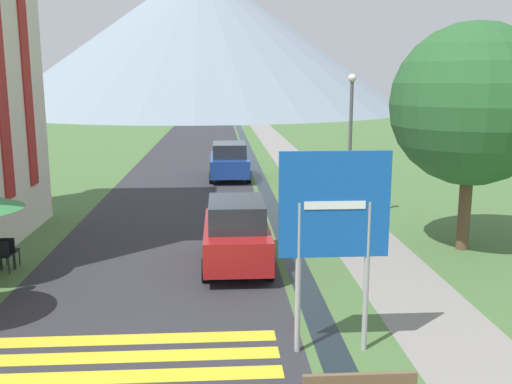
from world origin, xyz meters
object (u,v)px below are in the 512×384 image
cafe_chair_far_left (2,254)px  parked_car_far (229,161)px  road_sign (334,222)px  tree_by_path (472,105)px  parked_car_near (236,233)px  streetlamp (350,135)px  cafe_chair_far_right (9,249)px

cafe_chair_far_left → parked_car_far: bearing=87.3°
road_sign → tree_by_path: bearing=50.2°
parked_car_near → streetlamp: (4.08, 4.82, 2.10)m
road_sign → streetlamp: 10.09m
cafe_chair_far_right → tree_by_path: size_ratio=0.13×
streetlamp → tree_by_path: bearing=-54.8°
road_sign → parked_car_far: (-1.51, 18.58, -1.52)m
cafe_chair_far_left → streetlamp: size_ratio=0.17×
streetlamp → road_sign: bearing=-104.4°
road_sign → parked_car_near: size_ratio=0.96×
parked_car_near → parked_car_far: 13.64m
parked_car_far → cafe_chair_far_right: size_ratio=4.98×
parked_car_near → cafe_chair_far_left: 6.00m
parked_car_far → streetlamp: streetlamp is taller
road_sign → cafe_chair_far_right: (-7.53, 5.14, -1.92)m
tree_by_path → parked_car_far: bearing=117.8°
road_sign → tree_by_path: (5.08, 6.11, 1.76)m
road_sign → parked_car_near: road_sign is taller
road_sign → cafe_chair_far_right: size_ratio=4.33×
cafe_chair_far_right → streetlamp: size_ratio=0.17×
cafe_chair_far_left → streetlamp: (10.06, 4.99, 2.50)m
tree_by_path → streetlamp: bearing=125.2°
parked_car_far → streetlamp: size_ratio=0.84×
cafe_chair_far_right → parked_car_near: bearing=-19.9°
parked_car_far → tree_by_path: 14.49m
cafe_chair_far_right → tree_by_path: bearing=-13.6°
road_sign → tree_by_path: 8.14m
road_sign → cafe_chair_far_left: 9.14m
parked_car_far → cafe_chair_far_left: 15.08m
parked_car_near → cafe_chair_far_left: bearing=-178.4°
parked_car_near → tree_by_path: 7.51m
parked_car_near → streetlamp: bearing=49.8°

